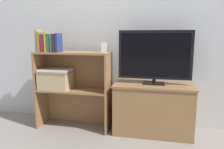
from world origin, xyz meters
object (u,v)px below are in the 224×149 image
Objects in this scene: book_mustard at (48,42)px; book_skyblue at (53,43)px; tv_stand at (153,108)px; book_charcoal at (56,43)px; book_navy at (59,43)px; storage_basket_left at (56,79)px; book_forest at (50,43)px; book_tan at (39,41)px; book_olive at (41,42)px; baby_monitor at (104,48)px; book_maroon at (45,43)px; tv at (155,56)px; laptop at (56,70)px.

book_mustard is 0.06m from book_skyblue.
book_charcoal is at bearing -174.37° from tv_stand.
book_navy reaches higher than storage_basket_left.
tv_stand is at bearing 5.16° from book_mustard.
book_charcoal is at bearing 180.00° from book_navy.
book_mustard is at bearing -151.13° from storage_basket_left.
book_navy reaches higher than book_forest.
book_olive is at bearing 0.00° from book_tan.
book_tan reaches higher than book_olive.
book_skyblue reaches higher than tv_stand.
book_mustard reaches higher than storage_basket_left.
tv_stand is at bearing 3.65° from storage_basket_left.
book_navy is at bearing -174.20° from baby_monitor.
baby_monitor is at bearing 4.09° from book_olive.
storage_basket_left is at bearing 153.27° from book_navy.
book_charcoal is at bearing 0.00° from book_maroon.
book_charcoal is at bearing 0.00° from book_olive.
book_skyblue is at bearing 0.00° from book_forest.
book_skyblue is (0.06, 0.00, -0.00)m from book_mustard.
storage_basket_left is (0.06, 0.03, -0.40)m from book_mustard.
laptop is (-1.08, -0.07, -0.17)m from tv.
book_tan reaches higher than book_maroon.
baby_monitor reaches higher than laptop.
book_forest is (-1.11, -0.10, 0.13)m from tv.
book_navy is 0.31m from laptop.
book_skyblue is (-1.08, -0.10, 0.13)m from tv.
tv_stand is 4.27× the size of book_forest.
book_olive reaches higher than tv_stand.
book_charcoal is (0.06, 0.00, -0.00)m from book_forest.
book_olive is at bearing 180.00° from book_navy.
book_charcoal is at bearing 0.00° from book_mustard.
book_maroon is (0.04, 0.00, -0.01)m from book_olive.
book_skyblue reaches higher than storage_basket_left.
book_skyblue is at bearing -174.54° from tv_stand.
book_olive is 0.43m from storage_basket_left.
book_olive is at bearing -165.90° from storage_basket_left.
book_charcoal is (0.03, 0.00, -0.00)m from book_skyblue.
storage_basket_left is at bearing 133.74° from book_charcoal.
book_olive is 0.34m from laptop.
baby_monitor is 0.37× the size of laptop.
book_olive is 1.11× the size of book_forest.
book_navy is at bearing 0.00° from book_mustard.
baby_monitor is at bearing 5.80° from book_navy.
tv reaches higher than book_olive.
tv is 3.77× the size of book_skyblue.
book_olive reaches higher than storage_basket_left.
book_tan is (-1.25, -0.10, 0.72)m from tv_stand.
book_skyblue is 0.40m from storage_basket_left.
book_charcoal is at bearing -46.26° from laptop.
book_mustard is at bearing 0.00° from book_tan.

